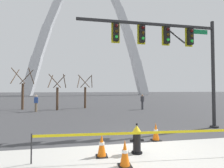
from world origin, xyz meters
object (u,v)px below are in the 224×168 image
Objects in this scene: pedestrian_walking_left at (142,102)px; pedestrian_standing_center at (36,103)px; traffic_cone_curb_edge at (156,132)px; traffic_signal_gantry at (174,47)px; traffic_cone_mid_sidewalk at (125,153)px; fire_hydrant at (137,139)px; monument_arch at (89,40)px; traffic_cone_by_hydrant at (102,145)px.

pedestrian_walking_left and pedestrian_standing_center have the same top height.
traffic_signal_gantry is (1.85, 1.61, 4.05)m from traffic_cone_curb_edge.
traffic_cone_curb_edge is at bearing 47.41° from traffic_cone_mid_sidewalk.
pedestrian_walking_left is (1.35, 8.53, -3.59)m from traffic_signal_gantry.
traffic_cone_mid_sidewalk is at bearing -126.65° from fire_hydrant.
traffic_signal_gantry is (3.08, 2.79, 3.94)m from fire_hydrant.
fire_hydrant is at bearing 53.35° from traffic_cone_mid_sidewalk.
monument_arch is 48.20m from pedestrian_walking_left.
monument_arch is at bearing 89.74° from fire_hydrant.
traffic_cone_mid_sidewalk is at bearing -90.90° from monument_arch.
fire_hydrant is 58.65m from monument_arch.
traffic_cone_curb_edge is at bearing -53.88° from pedestrian_standing_center.
pedestrian_standing_center is (-6.45, -43.81, -19.57)m from monument_arch.
traffic_cone_by_hydrant is 0.46× the size of pedestrian_standing_center.
fire_hydrant is at bearing 3.68° from traffic_cone_by_hydrant.
traffic_signal_gantry is at bearing -98.98° from pedestrian_walking_left.
traffic_cone_curb_edge is at bearing 43.78° from fire_hydrant.
traffic_signal_gantry reaches higher than traffic_cone_mid_sidewalk.
traffic_cone_mid_sidewalk is at bearing -132.59° from traffic_cone_curb_edge.
traffic_cone_by_hydrant is 0.95m from traffic_cone_mid_sidewalk.
monument_arch reaches higher than traffic_signal_gantry.
pedestrian_walking_left reaches higher than traffic_cone_mid_sidewalk.
traffic_cone_by_hydrant is 0.46× the size of pedestrian_walking_left.
fire_hydrant is 1.19m from traffic_cone_by_hydrant.
traffic_signal_gantry is 9.35m from pedestrian_walking_left.
traffic_cone_mid_sidewalk is 1.00× the size of traffic_cone_curb_edge.
traffic_cone_curb_edge is 0.02× the size of monument_arch.
fire_hydrant is 0.62× the size of pedestrian_standing_center.
monument_arch is (1.44, 55.24, 20.03)m from traffic_cone_by_hydrant.
traffic_signal_gantry reaches higher than traffic_cone_curb_edge.
monument_arch is (-0.98, 53.99, 20.03)m from traffic_cone_curb_edge.
traffic_cone_curb_edge is 4.73m from traffic_signal_gantry.
pedestrian_standing_center is at bearing 118.61° from fire_hydrant.
fire_hydrant is 1.36× the size of traffic_cone_by_hydrant.
pedestrian_standing_center is at bearing 179.80° from pedestrian_walking_left.
monument_arch reaches higher than pedestrian_standing_center.
traffic_cone_mid_sidewalk is 13.17m from pedestrian_walking_left.
traffic_cone_mid_sidewalk is (0.56, -0.76, 0.00)m from traffic_cone_by_hydrant.
monument_arch reaches higher than traffic_cone_curb_edge.
pedestrian_walking_left is 1.00× the size of pedestrian_standing_center.
monument_arch is (-2.83, 52.37, 15.99)m from traffic_signal_gantry.
monument_arch is 29.71× the size of pedestrian_walking_left.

